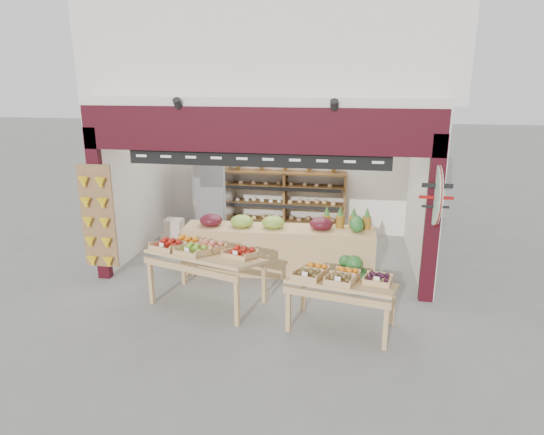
{
  "coord_description": "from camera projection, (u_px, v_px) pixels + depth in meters",
  "views": [
    {
      "loc": [
        1.52,
        -8.44,
        3.45
      ],
      "look_at": [
        0.12,
        -0.2,
        1.0
      ],
      "focal_mm": 32.0,
      "sensor_mm": 36.0,
      "label": 1
    }
  ],
  "objects": [
    {
      "name": "refrigerator",
      "position": [
        214.0,
        194.0,
        10.72
      ],
      "size": [
        0.74,
        0.74,
        1.89
      ],
      "primitive_type": "cube",
      "rotation": [
        0.0,
        0.0,
        -0.01
      ],
      "color": "silver",
      "rests_on": "ground"
    },
    {
      "name": "back_shelving",
      "position": [
        285.0,
        187.0,
        10.76
      ],
      "size": [
        2.69,
        0.44,
        1.69
      ],
      "color": "brown",
      "rests_on": "ground"
    },
    {
      "name": "mid_counter",
      "position": [
        278.0,
        248.0,
        8.74
      ],
      "size": [
        3.43,
        0.85,
        1.07
      ],
      "color": "tan",
      "rests_on": "ground"
    },
    {
      "name": "banana_board",
      "position": [
        97.0,
        219.0,
        8.21
      ],
      "size": [
        0.6,
        0.15,
        1.8
      ],
      "color": "olive",
      "rests_on": "ground"
    },
    {
      "name": "shop_structure",
      "position": [
        282.0,
        51.0,
        9.62
      ],
      "size": [
        6.36,
        5.12,
        5.4
      ],
      "color": "silver",
      "rests_on": "ground"
    },
    {
      "name": "gift_sign",
      "position": [
        436.0,
        195.0,
        7.18
      ],
      "size": [
        0.04,
        0.93,
        0.92
      ],
      "color": "#AEDBBD",
      "rests_on": "ground"
    },
    {
      "name": "cardboard_stack",
      "position": [
        184.0,
        237.0,
        10.08
      ],
      "size": [
        0.94,
        0.69,
        0.61
      ],
      "color": "silver",
      "rests_on": "ground"
    },
    {
      "name": "display_table_left",
      "position": [
        202.0,
        252.0,
        7.5
      ],
      "size": [
        1.88,
        1.4,
        1.06
      ],
      "color": "tan",
      "rests_on": "ground"
    },
    {
      "name": "display_table_right",
      "position": [
        339.0,
        280.0,
        6.74
      ],
      "size": [
        1.59,
        1.08,
        0.95
      ],
      "color": "tan",
      "rests_on": "ground"
    },
    {
      "name": "ground",
      "position": [
        268.0,
        265.0,
        9.2
      ],
      "size": [
        60.0,
        60.0,
        0.0
      ],
      "primitive_type": "plane",
      "color": "slate",
      "rests_on": "ground"
    },
    {
      "name": "watermelon_pile",
      "position": [
        350.0,
        274.0,
        8.26
      ],
      "size": [
        0.68,
        0.7,
        0.53
      ],
      "color": "#194C1E",
      "rests_on": "ground"
    }
  ]
}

